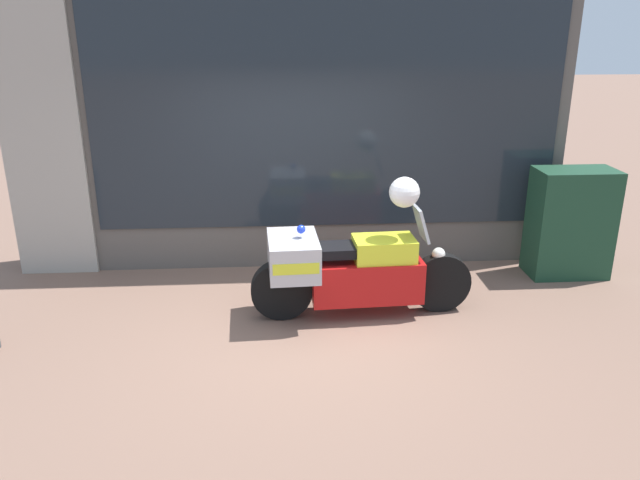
{
  "coord_description": "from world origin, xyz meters",
  "views": [
    {
      "loc": [
        -0.17,
        -5.65,
        2.99
      ],
      "look_at": [
        0.27,
        0.86,
        0.67
      ],
      "focal_mm": 35.0,
      "sensor_mm": 36.0,
      "label": 1
    }
  ],
  "objects": [
    {
      "name": "ground_plane",
      "position": [
        0.0,
        0.0,
        0.0
      ],
      "size": [
        60.0,
        60.0,
        0.0
      ],
      "primitive_type": "plane",
      "color": "#7A5B4C"
    },
    {
      "name": "shop_building",
      "position": [
        -0.43,
        2.0,
        1.85
      ],
      "size": [
        6.78,
        0.55,
        3.68
      ],
      "color": "#56514C",
      "rests_on": "ground"
    },
    {
      "name": "window_display",
      "position": [
        0.39,
        2.03,
        0.47
      ],
      "size": [
        5.4,
        0.3,
        2.0
      ],
      "color": "slate",
      "rests_on": "ground"
    },
    {
      "name": "paramedic_motorcycle",
      "position": [
        0.51,
        0.36,
        0.53
      ],
      "size": [
        2.36,
        0.78,
        1.18
      ],
      "rotation": [
        0.0,
        0.0,
        0.05
      ],
      "color": "black",
      "rests_on": "ground"
    },
    {
      "name": "utility_cabinet",
      "position": [
        3.34,
        1.31,
        0.66
      ],
      "size": [
        0.94,
        0.53,
        1.32
      ],
      "primitive_type": "cube",
      "color": "#193D28",
      "rests_on": "ground"
    },
    {
      "name": "white_helmet",
      "position": [
        1.1,
        0.38,
        1.34
      ],
      "size": [
        0.31,
        0.31,
        0.31
      ],
      "primitive_type": "sphere",
      "color": "white",
      "rests_on": "paramedic_motorcycle"
    }
  ]
}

